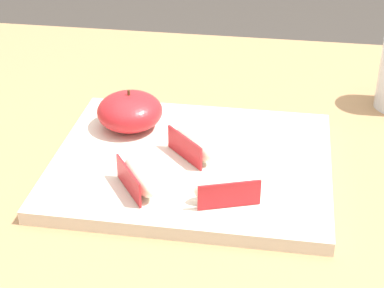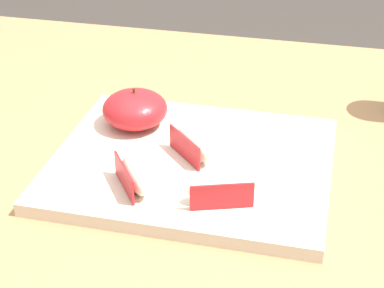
% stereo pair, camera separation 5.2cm
% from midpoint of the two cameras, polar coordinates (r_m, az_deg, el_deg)
% --- Properties ---
extents(dining_table, '(1.36, 0.90, 0.77)m').
position_cam_midpoint_polar(dining_table, '(0.87, 7.05, -8.02)').
color(dining_table, '#9E754C').
rests_on(dining_table, ground_plane).
extents(cutting_board, '(0.34, 0.28, 0.02)m').
position_cam_midpoint_polar(cutting_board, '(0.80, 1.87, -1.80)').
color(cutting_board, beige).
rests_on(cutting_board, dining_table).
extents(apple_half_skin_up, '(0.09, 0.09, 0.06)m').
position_cam_midpoint_polar(apple_half_skin_up, '(0.86, -3.39, 3.10)').
color(apple_half_skin_up, '#B21E23').
rests_on(apple_half_skin_up, cutting_board).
extents(apple_wedge_right, '(0.06, 0.07, 0.03)m').
position_cam_midpoint_polar(apple_wedge_right, '(0.73, -3.14, -2.84)').
color(apple_wedge_right, '#F4EACC').
rests_on(apple_wedge_right, cutting_board).
extents(apple_wedge_front, '(0.08, 0.05, 0.03)m').
position_cam_midpoint_polar(apple_wedge_front, '(0.71, 4.68, -4.18)').
color(apple_wedge_front, '#F4EACC').
rests_on(apple_wedge_front, cutting_board).
extents(apple_wedge_middle, '(0.07, 0.07, 0.03)m').
position_cam_midpoint_polar(apple_wedge_middle, '(0.79, 1.99, -0.08)').
color(apple_wedge_middle, '#F4EACC').
rests_on(apple_wedge_middle, cutting_board).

